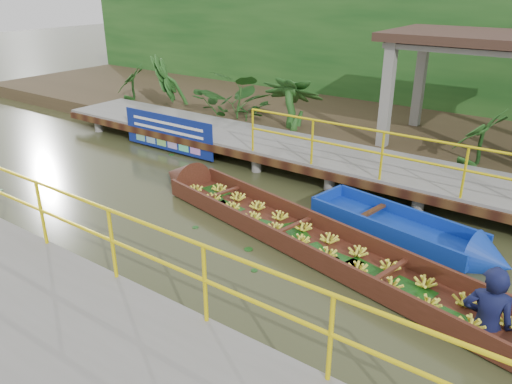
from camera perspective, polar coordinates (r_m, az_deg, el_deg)
The scene contains 10 objects.
ground at distance 9.73m, azimuth -4.44°, elevation -3.43°, with size 80.00×80.00×0.00m, color #31341A.
land_strip at distance 15.75m, azimuth 13.41°, elevation 7.37°, with size 30.00×8.00×0.45m, color #372C1B.
far_dock at distance 12.15m, azimuth 5.99°, elevation 4.48°, with size 16.00×2.06×1.66m.
near_dock at distance 6.63m, azimuth -22.07°, elevation -16.43°, with size 18.00×2.40×1.73m.
pavilion at distance 13.27m, azimuth 24.67°, elevation 14.55°, with size 4.40×3.00×3.00m.
foliage_backdrop at distance 17.70m, azimuth 17.25°, elevation 14.57°, with size 30.00×0.80×4.00m, color #154416.
vendor_boat at distance 8.27m, azimuth 11.08°, elevation -6.93°, with size 10.12×3.07×2.26m.
moored_blue_boat at distance 9.19m, azimuth 20.23°, elevation -5.48°, with size 3.79×1.56×0.88m.
blue_banner at distance 13.63m, azimuth -10.05°, elevation 6.68°, with size 3.14×0.04×0.98m.
tropical_plants at distance 14.39m, azimuth 3.71°, elevation 10.23°, with size 14.09×1.09×1.37m.
Camera 1 is at (5.67, -6.61, 4.34)m, focal length 35.00 mm.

